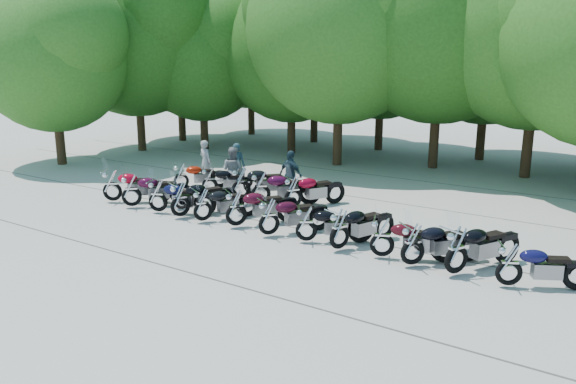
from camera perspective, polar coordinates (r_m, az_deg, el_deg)
The scene contains 35 objects.
ground at distance 16.23m, azimuth -2.93°, elevation -4.83°, with size 90.00×90.00×0.00m, color gray.
tree_0 at distance 35.30m, azimuth -11.04°, elevation 13.96°, with size 7.50×7.50×9.21m.
tree_1 at distance 31.72m, azimuth -8.76°, elevation 13.40°, with size 6.97×6.97×8.55m.
tree_2 at distance 30.08m, azimuth 0.35°, elevation 14.02°, with size 7.31×7.31×8.97m.
tree_3 at distance 26.85m, azimuth 5.28°, elevation 16.15°, with size 8.70×8.70×10.67m.
tree_4 at distance 26.92m, azimuth 15.32°, elevation 16.41°, with size 9.13×9.13×11.20m.
tree_5 at distance 26.02m, azimuth 24.26°, elevation 15.68°, with size 9.04×9.04×11.10m.
tree_9 at distance 37.58m, azimuth -3.85°, elevation 14.24°, with size 7.59×7.59×9.32m.
tree_10 at distance 34.14m, azimuth 2.75°, elevation 14.54°, with size 7.78×7.78×9.55m.
tree_11 at distance 31.56m, azimuth 9.53°, elevation 14.15°, with size 7.56×7.56×9.28m.
tree_12 at distance 29.77m, azimuth 19.71°, elevation 14.04°, with size 7.88×7.88×9.67m.
tree_16 at distance 29.03m, azimuth -22.86°, elevation 12.49°, with size 6.97×6.97×8.55m.
tree_17 at distance 32.02m, azimuth -15.24°, elevation 14.84°, with size 8.31×8.31×10.20m.
motorcycle_0 at distance 21.00m, azimuth -17.45°, elevation 0.77°, with size 0.73×2.41×1.36m, color #9D051B, non-canonical shape.
motorcycle_1 at distance 20.07m, azimuth -15.63°, elevation 0.28°, with size 0.72×2.36×1.33m, color #380721, non-canonical shape.
motorcycle_2 at distance 19.18m, azimuth -13.10°, elevation -0.26°, with size 0.69×2.27×1.28m, color black, non-canonical shape.
motorcycle_3 at distance 18.45m, azimuth -10.91°, elevation -0.62°, with size 0.72×2.36×1.33m, color black, non-canonical shape.
motorcycle_4 at distance 17.85m, azimuth -8.67°, elevation -1.18°, with size 0.66×2.18×1.23m, color black, non-canonical shape.
motorcycle_5 at distance 17.17m, azimuth -5.28°, elevation -1.49°, with size 0.72×2.37×1.34m, color #3E0818, non-canonical shape.
motorcycle_6 at distance 16.27m, azimuth -1.95°, elevation -2.41°, with size 0.69×2.26×1.28m, color #310617, non-canonical shape.
motorcycle_7 at distance 15.75m, azimuth 1.88°, elevation -3.11°, with size 0.65×2.12×1.20m, color black, non-canonical shape.
motorcycle_8 at distance 15.15m, azimuth 5.26°, elevation -3.64°, with size 0.70×2.32×1.31m, color black, non-canonical shape.
motorcycle_9 at distance 14.74m, azimuth 9.57°, elevation -4.41°, with size 0.67×2.20×1.24m, color #3B080F, non-canonical shape.
motorcycle_10 at distance 14.30m, azimuth 12.58°, elevation -5.06°, with size 0.68×2.24×1.27m, color black, non-canonical shape.
motorcycle_11 at distance 13.98m, azimuth 16.78°, elevation -5.53°, with size 0.74×2.44×1.38m, color black, non-canonical shape.
motorcycle_12 at distance 13.71m, azimuth 21.61°, elevation -6.73°, with size 0.64×2.10×1.19m, color #0D0C36, non-canonical shape.
motorcycle_13 at distance 22.36m, azimuth -10.82°, elevation 1.69°, with size 0.64×2.09×1.18m, color #9A1805, non-canonical shape.
motorcycle_14 at distance 21.35m, azimuth -7.95°, elevation 1.28°, with size 0.65×2.14×1.21m, color black, non-canonical shape.
motorcycle_15 at distance 20.41m, azimuth -4.79°, elevation 1.04°, with size 0.75×2.46×1.39m, color black, non-canonical shape.
motorcycle_16 at distance 19.68m, azimuth -2.78°, elevation 0.55°, with size 0.73×2.40×1.35m, color #3E0828, non-canonical shape.
motorcycle_17 at distance 19.16m, azimuth 0.53°, elevation 0.15°, with size 0.71×2.34×1.33m, color maroon, non-canonical shape.
rider_0 at distance 23.39m, azimuth -8.38°, elevation 3.07°, with size 0.65×0.43×1.79m, color gray.
rider_1 at distance 21.45m, azimuth -5.64°, elevation 2.22°, with size 0.88×0.68×1.80m, color gray.
rider_2 at distance 20.55m, azimuth 0.28°, elevation 1.76°, with size 1.05×0.44×1.80m, color #1E353F.
rider_3 at distance 22.25m, azimuth -5.19°, elevation 2.67°, with size 0.67×0.44×1.83m, color #203A43.
Camera 1 is at (9.14, -12.38, 5.16)m, focal length 35.00 mm.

